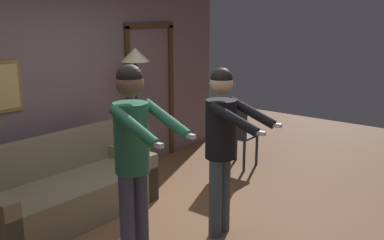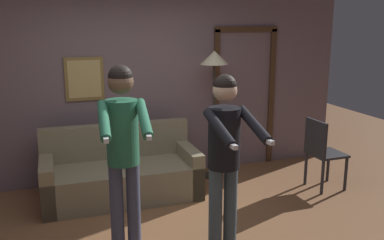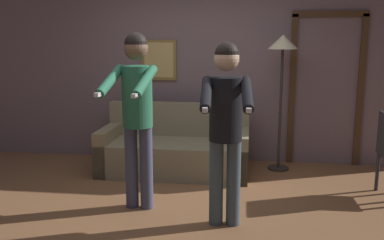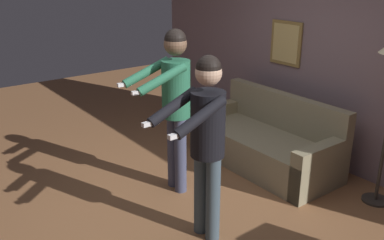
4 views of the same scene
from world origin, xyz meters
name	(u,v)px [view 4 (image 4 of 4)]	position (x,y,z in m)	size (l,w,h in m)	color
ground_plane	(194,205)	(0.00, 0.00, 0.00)	(12.00, 12.00, 0.00)	#8F5E3B
back_wall_assembly	(326,60)	(0.02, 1.98, 1.30)	(6.40, 0.10, 2.60)	slate
couch	(265,144)	(-0.25, 1.31, 0.28)	(1.91, 0.87, 0.87)	gray
person_standing_left	(174,95)	(-0.42, 0.06, 1.09)	(0.48, 0.74, 1.78)	#444967
person_standing_right	(206,133)	(0.47, -0.24, 1.03)	(0.46, 0.71, 1.70)	#405360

